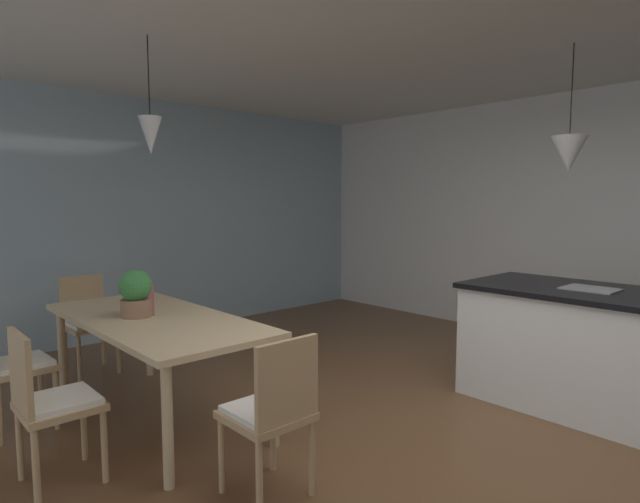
{
  "coord_description": "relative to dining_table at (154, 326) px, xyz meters",
  "views": [
    {
      "loc": [
        1.68,
        -2.5,
        1.55
      ],
      "look_at": [
        -0.98,
        -0.06,
        1.19
      ],
      "focal_mm": 28.99,
      "sensor_mm": 36.0,
      "label": 1
    }
  ],
  "objects": [
    {
      "name": "pendant_over_table",
      "position": [
        -0.13,
        0.07,
        1.34
      ],
      "size": [
        0.16,
        0.16,
        0.82
      ],
      "color": "black"
    },
    {
      "name": "dining_table",
      "position": [
        0.0,
        0.0,
        0.0
      ],
      "size": [
        1.98,
        0.88,
        0.74
      ],
      "color": "#D1B284",
      "rests_on": "ground_plane"
    },
    {
      "name": "vase_on_dining_table",
      "position": [
        -0.06,
        -0.02,
        0.18
      ],
      "size": [
        0.09,
        0.09,
        0.23
      ],
      "color": "#994C51",
      "rests_on": "dining_table"
    },
    {
      "name": "chair_kitchen_end",
      "position": [
        1.36,
        -0.0,
        -0.2
      ],
      "size": [
        0.4,
        0.4,
        0.87
      ],
      "color": "tan",
      "rests_on": "ground_plane"
    },
    {
      "name": "chair_near_right",
      "position": [
        0.45,
        -0.81,
        -0.2
      ],
      "size": [
        0.4,
        0.4,
        0.87
      ],
      "color": "tan",
      "rests_on": "ground_plane"
    },
    {
      "name": "kitchen_island",
      "position": [
        2.23,
        2.45,
        -0.21
      ],
      "size": [
        2.18,
        0.94,
        0.91
      ],
      "color": "white",
      "rests_on": "ground_plane"
    },
    {
      "name": "chair_near_left",
      "position": [
        -0.44,
        -0.81,
        -0.2
      ],
      "size": [
        0.41,
        0.41,
        0.87
      ],
      "color": "tan",
      "rests_on": "ground_plane"
    },
    {
      "name": "wall_back_kitchen",
      "position": [
        1.74,
        4.21,
        0.68
      ],
      "size": [
        10.0,
        0.12,
        2.7
      ],
      "primitive_type": "cube",
      "color": "white",
      "rests_on": "ground_plane"
    },
    {
      "name": "ground_plane",
      "position": [
        1.74,
        0.95,
        -0.69
      ],
      "size": [
        10.0,
        8.4,
        0.04
      ],
      "primitive_type": "cube",
      "color": "brown"
    },
    {
      "name": "potted_plant_on_table",
      "position": [
        -0.09,
        -0.09,
        0.23
      ],
      "size": [
        0.23,
        0.23,
        0.33
      ],
      "color": "#8C664C",
      "rests_on": "dining_table"
    },
    {
      "name": "chair_window_end",
      "position": [
        -1.36,
        -0.0,
        -0.2
      ],
      "size": [
        0.41,
        0.41,
        0.87
      ],
      "color": "tan",
      "rests_on": "ground_plane"
    },
    {
      "name": "window_wall_left_glazing",
      "position": [
        -2.32,
        0.95,
        0.68
      ],
      "size": [
        0.06,
        8.4,
        2.7
      ],
      "primitive_type": "cube",
      "color": "#9EB7C6",
      "rests_on": "ground_plane"
    },
    {
      "name": "pendant_over_island_main",
      "position": [
        1.81,
        2.45,
        1.23
      ],
      "size": [
        0.26,
        0.26,
        0.94
      ],
      "color": "black"
    }
  ]
}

